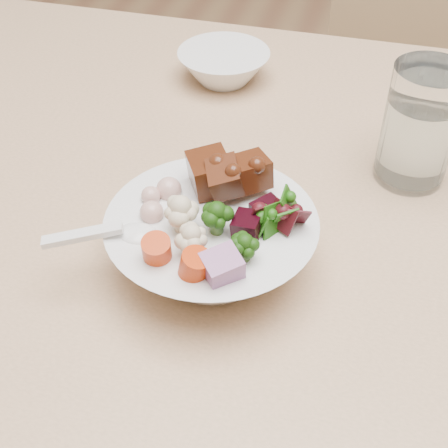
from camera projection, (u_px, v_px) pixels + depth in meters
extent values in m
cylinder|color=tan|center=(57.00, 199.00, 1.30)|extent=(0.06, 0.06, 0.70)
cube|color=tan|center=(396.00, 184.00, 1.27)|extent=(0.37, 0.37, 0.04)
cube|color=tan|center=(418.00, 55.00, 1.25)|extent=(0.37, 0.04, 0.40)
cylinder|color=tan|center=(301.00, 294.00, 1.32)|extent=(0.03, 0.03, 0.38)
cylinder|color=tan|center=(319.00, 202.00, 1.54)|extent=(0.03, 0.03, 0.38)
sphere|color=black|center=(217.00, 222.00, 0.56)|extent=(0.03, 0.03, 0.03)
sphere|color=beige|center=(181.00, 218.00, 0.56)|extent=(0.04, 0.04, 0.04)
cube|color=black|center=(268.00, 214.00, 0.58)|extent=(0.03, 0.03, 0.02)
cube|color=#8C5584|center=(222.00, 268.00, 0.52)|extent=(0.04, 0.05, 0.03)
cylinder|color=#CA3C05|center=(157.00, 251.00, 0.54)|extent=(0.03, 0.03, 0.03)
sphere|color=#CB9A8E|center=(152.00, 213.00, 0.58)|extent=(0.02, 0.02, 0.02)
ellipsoid|color=white|center=(138.00, 235.00, 0.57)|extent=(0.05, 0.04, 0.01)
cube|color=white|center=(82.00, 235.00, 0.56)|extent=(0.07, 0.04, 0.02)
cylinder|color=white|center=(420.00, 126.00, 0.68)|extent=(0.08, 0.08, 0.14)
cylinder|color=white|center=(416.00, 139.00, 0.69)|extent=(0.07, 0.07, 0.09)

